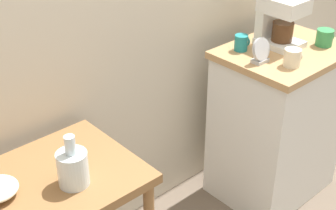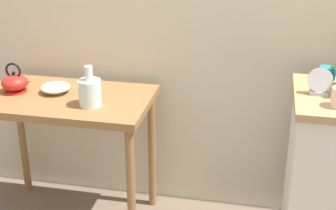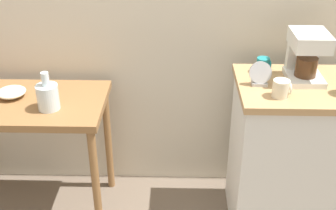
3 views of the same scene
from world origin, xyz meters
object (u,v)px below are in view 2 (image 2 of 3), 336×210
(glass_carafe_vase, at_px, (90,92))
(mug_dark_teal, at_px, (327,75))
(bowl_stoneware, at_px, (55,87))
(teakettle, at_px, (15,83))
(table_clock, at_px, (320,83))

(glass_carafe_vase, bearing_deg, mug_dark_teal, 9.22)
(bowl_stoneware, relative_size, mug_dark_teal, 1.93)
(teakettle, height_order, table_clock, table_clock)
(bowl_stoneware, xyz_separation_m, teakettle, (-0.21, -0.03, 0.02))
(teakettle, distance_m, mug_dark_teal, 1.60)
(glass_carafe_vase, height_order, mug_dark_teal, mug_dark_teal)
(bowl_stoneware, bearing_deg, glass_carafe_vase, -27.50)
(bowl_stoneware, distance_m, mug_dark_teal, 1.39)
(table_clock, bearing_deg, mug_dark_teal, 74.48)
(teakettle, height_order, mug_dark_teal, mug_dark_teal)
(mug_dark_teal, relative_size, table_clock, 0.65)
(glass_carafe_vase, bearing_deg, table_clock, 1.30)
(bowl_stoneware, bearing_deg, table_clock, -4.34)
(glass_carafe_vase, relative_size, mug_dark_teal, 2.55)
(bowl_stoneware, relative_size, teakettle, 0.92)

